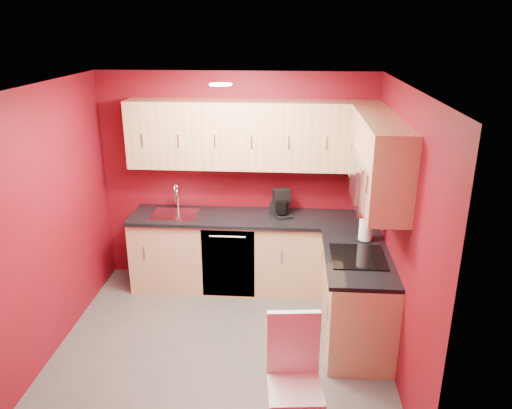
# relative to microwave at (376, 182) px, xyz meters

# --- Properties ---
(floor) EXTENTS (3.20, 3.20, 0.00)m
(floor) POSITION_rel_microwave_xyz_m (-1.39, -0.20, -1.66)
(floor) COLOR #504E4A
(floor) RESTS_ON ground
(ceiling) EXTENTS (3.20, 3.20, 0.00)m
(ceiling) POSITION_rel_microwave_xyz_m (-1.39, -0.20, 0.84)
(ceiling) COLOR white
(ceiling) RESTS_ON wall_back
(wall_back) EXTENTS (3.20, 0.00, 3.20)m
(wall_back) POSITION_rel_microwave_xyz_m (-1.39, 1.30, -0.41)
(wall_back) COLOR maroon
(wall_back) RESTS_ON floor
(wall_front) EXTENTS (3.20, 0.00, 3.20)m
(wall_front) POSITION_rel_microwave_xyz_m (-1.39, -1.70, -0.41)
(wall_front) COLOR maroon
(wall_front) RESTS_ON floor
(wall_left) EXTENTS (0.00, 3.00, 3.00)m
(wall_left) POSITION_rel_microwave_xyz_m (-2.99, -0.20, -0.41)
(wall_left) COLOR maroon
(wall_left) RESTS_ON floor
(wall_right) EXTENTS (0.00, 3.00, 3.00)m
(wall_right) POSITION_rel_microwave_xyz_m (0.21, -0.20, -0.41)
(wall_right) COLOR maroon
(wall_right) RESTS_ON floor
(base_cabinets_back) EXTENTS (2.80, 0.60, 0.87)m
(base_cabinets_back) POSITION_rel_microwave_xyz_m (-1.19, 1.00, -1.22)
(base_cabinets_back) COLOR tan
(base_cabinets_back) RESTS_ON floor
(base_cabinets_right) EXTENTS (0.60, 1.30, 0.87)m
(base_cabinets_right) POSITION_rel_microwave_xyz_m (-0.09, 0.05, -1.22)
(base_cabinets_right) COLOR tan
(base_cabinets_right) RESTS_ON floor
(countertop_back) EXTENTS (2.80, 0.63, 0.04)m
(countertop_back) POSITION_rel_microwave_xyz_m (-1.19, 0.99, -0.77)
(countertop_back) COLOR black
(countertop_back) RESTS_ON base_cabinets_back
(countertop_right) EXTENTS (0.63, 1.27, 0.04)m
(countertop_right) POSITION_rel_microwave_xyz_m (-0.11, 0.04, -0.77)
(countertop_right) COLOR black
(countertop_right) RESTS_ON base_cabinets_right
(upper_cabinets_back) EXTENTS (2.80, 0.35, 0.75)m
(upper_cabinets_back) POSITION_rel_microwave_xyz_m (-1.19, 1.13, 0.17)
(upper_cabinets_back) COLOR tan
(upper_cabinets_back) RESTS_ON wall_back
(upper_cabinets_right) EXTENTS (0.35, 1.55, 0.75)m
(upper_cabinets_right) POSITION_rel_microwave_xyz_m (0.03, 0.24, 0.23)
(upper_cabinets_right) COLOR tan
(upper_cabinets_right) RESTS_ON wall_right
(microwave) EXTENTS (0.42, 0.76, 0.42)m
(microwave) POSITION_rel_microwave_xyz_m (0.00, 0.00, 0.00)
(microwave) COLOR silver
(microwave) RESTS_ON upper_cabinets_right
(cooktop) EXTENTS (0.50, 0.55, 0.01)m
(cooktop) POSITION_rel_microwave_xyz_m (-0.11, 0.00, -0.74)
(cooktop) COLOR black
(cooktop) RESTS_ON countertop_right
(sink) EXTENTS (0.52, 0.42, 0.35)m
(sink) POSITION_rel_microwave_xyz_m (-2.09, 1.00, -0.72)
(sink) COLOR silver
(sink) RESTS_ON countertop_back
(dishwasher_front) EXTENTS (0.60, 0.02, 0.82)m
(dishwasher_front) POSITION_rel_microwave_xyz_m (-1.44, 0.71, -1.22)
(dishwasher_front) COLOR black
(dishwasher_front) RESTS_ON base_cabinets_back
(downlight) EXTENTS (0.20, 0.20, 0.01)m
(downlight) POSITION_rel_microwave_xyz_m (-1.39, 0.10, 0.82)
(downlight) COLOR white
(downlight) RESTS_ON ceiling
(coffee_maker) EXTENTS (0.26, 0.29, 0.31)m
(coffee_maker) POSITION_rel_microwave_xyz_m (-0.84, 1.01, -0.60)
(coffee_maker) COLOR black
(coffee_maker) RESTS_ON countertop_back
(napkin_holder) EXTENTS (0.16, 0.16, 0.14)m
(napkin_holder) POSITION_rel_microwave_xyz_m (-0.92, 1.09, -0.68)
(napkin_holder) COLOR black
(napkin_holder) RESTS_ON countertop_back
(paper_towel) EXTENTS (0.22, 0.22, 0.32)m
(paper_towel) POSITION_rel_microwave_xyz_m (0.01, 0.41, -0.59)
(paper_towel) COLOR white
(paper_towel) RESTS_ON countertop_right
(dining_chair) EXTENTS (0.44, 0.46, 0.99)m
(dining_chair) POSITION_rel_microwave_xyz_m (-0.69, -1.30, -1.17)
(dining_chair) COLOR white
(dining_chair) RESTS_ON floor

